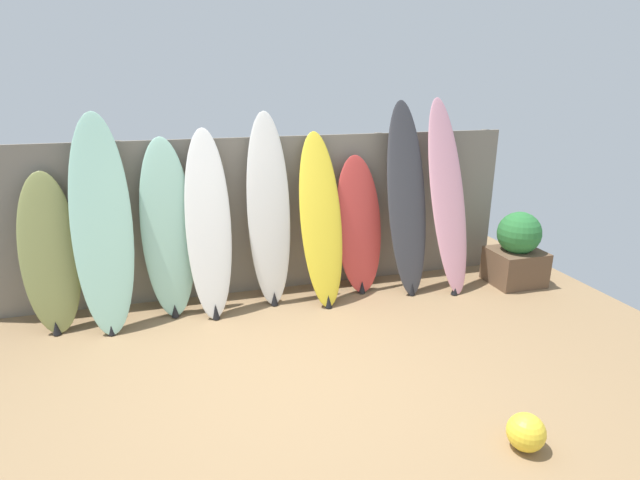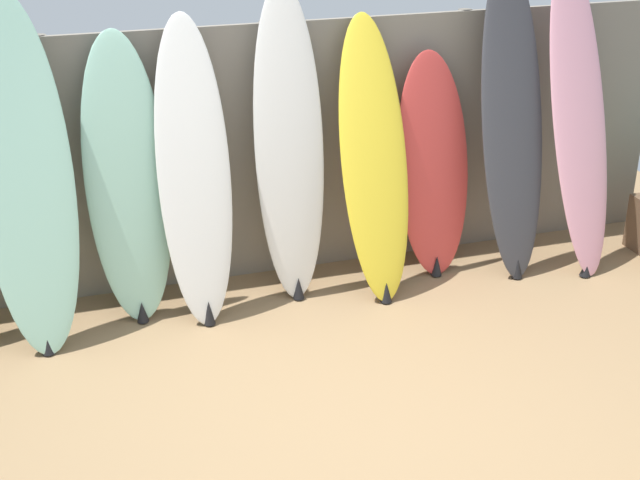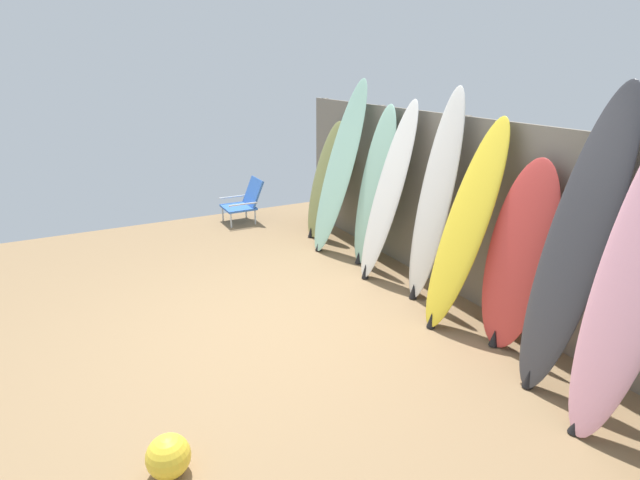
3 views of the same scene
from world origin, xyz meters
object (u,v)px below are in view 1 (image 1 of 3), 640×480
surfboard_olive_0 (50,253)px  surfboard_red_6 (359,226)px  surfboard_charcoal_7 (407,200)px  surfboard_yellow_5 (321,220)px  surfboard_seafoam_2 (168,229)px  planter_box (517,250)px  surfboard_white_3 (208,225)px  surfboard_white_4 (269,211)px  surfboard_seafoam_1 (102,225)px  surfboard_pink_8 (448,197)px  beach_ball (526,432)px

surfboard_olive_0 → surfboard_red_6: (3.24, 0.04, 0.01)m
surfboard_charcoal_7 → surfboard_yellow_5: bearing=-178.6°
surfboard_seafoam_2 → surfboard_olive_0: bearing=-178.0°
surfboard_red_6 → planter_box: (1.91, -0.36, -0.36)m
surfboard_white_3 → surfboard_white_4: size_ratio=0.93×
surfboard_seafoam_2 → surfboard_charcoal_7: (2.65, -0.10, 0.16)m
surfboard_charcoal_7 → surfboard_seafoam_1: bearing=-179.6°
surfboard_olive_0 → planter_box: size_ratio=1.74×
surfboard_white_4 → surfboard_charcoal_7: bearing=-3.3°
surfboard_olive_0 → planter_box: (5.15, -0.32, -0.35)m
surfboard_white_4 → planter_box: bearing=-6.9°
surfboard_pink_8 → surfboard_olive_0: bearing=178.2°
surfboard_charcoal_7 → surfboard_pink_8: bearing=-9.1°
planter_box → beach_ball: size_ratio=3.47×
surfboard_red_6 → planter_box: 1.98m
surfboard_seafoam_2 → beach_ball: 3.75m
surfboard_charcoal_7 → surfboard_pink_8: (0.48, -0.08, 0.02)m
surfboard_white_3 → surfboard_pink_8: 2.73m
surfboard_seafoam_2 → surfboard_red_6: bearing=0.0°
surfboard_olive_0 → planter_box: surfboard_olive_0 is taller
surfboard_white_3 → surfboard_charcoal_7: surfboard_charcoal_7 is taller
surfboard_white_4 → surfboard_yellow_5: 0.58m
surfboard_charcoal_7 → planter_box: (1.37, -0.27, -0.66)m
surfboard_olive_0 → surfboard_pink_8: size_ratio=0.71×
surfboard_yellow_5 → beach_ball: bearing=-76.8°
planter_box → beach_ball: planter_box is taller
surfboard_pink_8 → surfboard_charcoal_7: bearing=170.9°
surfboard_white_4 → surfboard_red_6: bearing=0.3°
surfboard_pink_8 → beach_ball: (-0.87, -2.71, -0.97)m
surfboard_pink_8 → surfboard_white_3: bearing=178.3°
surfboard_charcoal_7 → surfboard_pink_8: size_ratio=0.99×
surfboard_white_3 → surfboard_charcoal_7: size_ratio=0.89×
surfboard_white_3 → planter_box: surfboard_white_3 is taller
surfboard_white_4 → surfboard_seafoam_2: bearing=179.8°
surfboard_seafoam_1 → surfboard_white_4: size_ratio=1.01×
planter_box → beach_ball: (-1.76, -2.52, -0.29)m
surfboard_seafoam_1 → beach_ball: surfboard_seafoam_1 is taller
surfboard_charcoal_7 → surfboard_white_4: bearing=176.7°
surfboard_white_4 → planter_box: surfboard_white_4 is taller
surfboard_charcoal_7 → planter_box: size_ratio=2.43×
surfboard_olive_0 → surfboard_seafoam_2: 1.13m
surfboard_yellow_5 → beach_ball: (0.65, -2.76, -0.80)m
surfboard_red_6 → planter_box: surfboard_red_6 is taller
surfboard_white_4 → beach_ball: 3.25m
surfboard_olive_0 → surfboard_white_3: bearing=-2.1°
surfboard_seafoam_2 → surfboard_white_4: surfboard_white_4 is taller
surfboard_seafoam_1 → surfboard_red_6: surfboard_seafoam_1 is taller
surfboard_olive_0 → surfboard_seafoam_1: (0.52, -0.08, 0.27)m
surfboard_white_3 → beach_ball: 3.45m
surfboard_seafoam_1 → surfboard_yellow_5: (2.23, -0.00, -0.12)m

